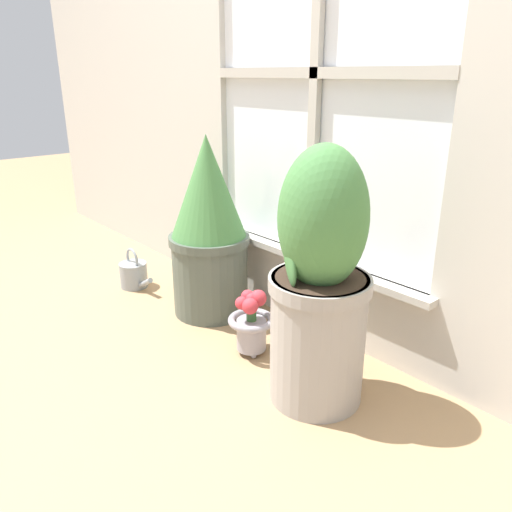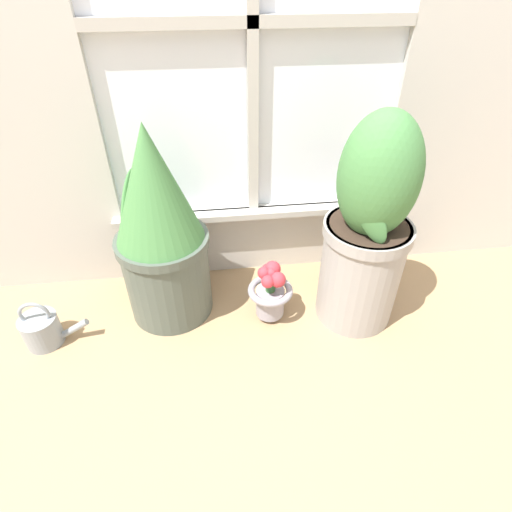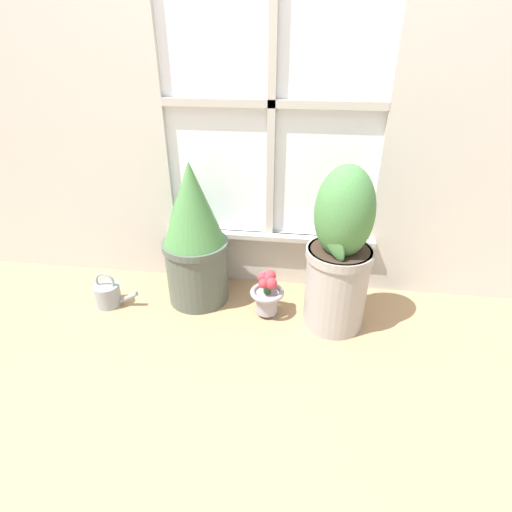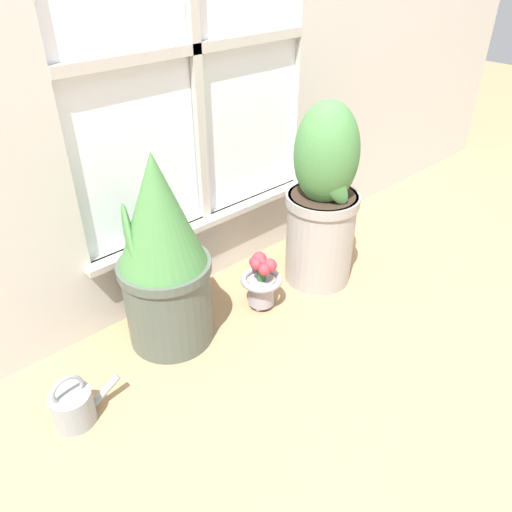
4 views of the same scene
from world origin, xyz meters
name	(u,v)px [view 3 (image 3 of 4)]	position (x,y,z in m)	size (l,w,h in m)	color
ground_plane	(257,340)	(0.00, 0.00, 0.00)	(10.00, 10.00, 0.00)	tan
wall_with_window	(274,15)	(0.00, 0.51, 1.27)	(4.40, 0.10, 2.50)	beige
potted_plant_left	(194,237)	(-0.34, 0.29, 0.35)	(0.32, 0.32, 0.72)	#4C564C
potted_plant_right	(339,255)	(0.34, 0.18, 0.36)	(0.29, 0.29, 0.76)	#9E9993
flower_vase	(267,293)	(0.02, 0.19, 0.12)	(0.16, 0.16, 0.24)	#99939E
watering_can	(108,294)	(-0.77, 0.17, 0.06)	(0.22, 0.12, 0.19)	gray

